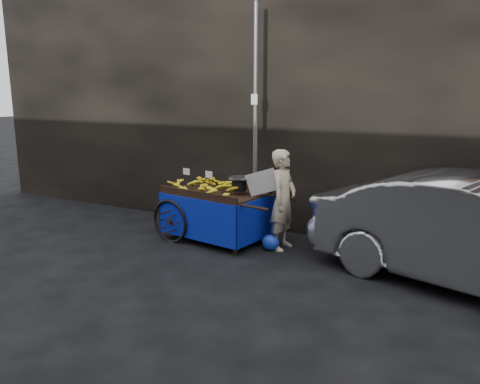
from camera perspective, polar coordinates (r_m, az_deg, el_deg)
The scene contains 6 objects.
ground at distance 7.68m, azimuth -4.52°, elevation -7.14°, with size 80.00×80.00×0.00m, color black.
building_wall at distance 9.39m, azimuth 6.00°, elevation 11.90°, with size 13.50×2.00×5.00m.
street_pole at distance 8.25m, azimuth 1.90°, elevation 8.50°, with size 0.12×0.10×4.00m.
banana_cart at distance 8.06m, azimuth -3.27°, elevation -0.51°, with size 2.42×1.37×1.25m.
vendor at distance 7.59m, azimuth 5.26°, elevation -0.94°, with size 0.82×0.61×1.64m.
plastic_bag at distance 7.65m, azimuth 3.74°, elevation -6.17°, with size 0.29×0.23×0.26m, color blue.
Camera 1 is at (3.90, -6.11, 2.54)m, focal length 35.00 mm.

